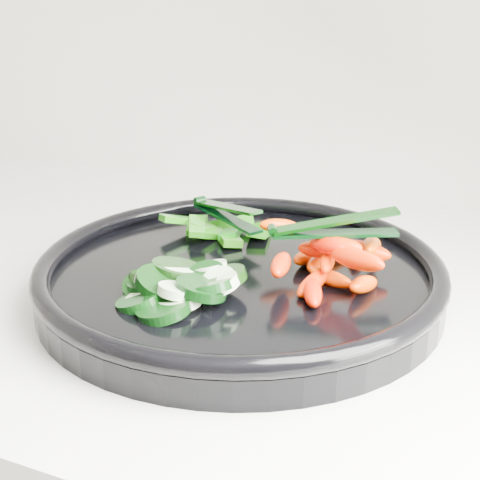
% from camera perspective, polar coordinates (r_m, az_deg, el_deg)
% --- Properties ---
extents(veggie_tray, '(0.42, 0.42, 0.04)m').
position_cam_1_polar(veggie_tray, '(0.62, -0.00, -3.00)').
color(veggie_tray, black).
rests_on(veggie_tray, counter).
extents(cucumber_pile, '(0.12, 0.12, 0.04)m').
position_cam_1_polar(cucumber_pile, '(0.57, -5.49, -3.88)').
color(cucumber_pile, black).
rests_on(cucumber_pile, veggie_tray).
extents(carrot_pile, '(0.14, 0.16, 0.05)m').
position_cam_1_polar(carrot_pile, '(0.60, 7.92, -1.51)').
color(carrot_pile, '#E64800').
rests_on(carrot_pile, veggie_tray).
extents(pepper_pile, '(0.12, 0.10, 0.03)m').
position_cam_1_polar(pepper_pile, '(0.70, -1.72, 0.93)').
color(pepper_pile, '#0A6F0B').
rests_on(pepper_pile, veggie_tray).
extents(tong_carrot, '(0.11, 0.06, 0.02)m').
position_cam_1_polar(tong_carrot, '(0.59, 7.78, 1.06)').
color(tong_carrot, black).
rests_on(tong_carrot, carrot_pile).
extents(tong_pepper, '(0.10, 0.07, 0.02)m').
position_cam_1_polar(tong_pepper, '(0.70, -1.33, 2.45)').
color(tong_pepper, black).
rests_on(tong_pepper, pepper_pile).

